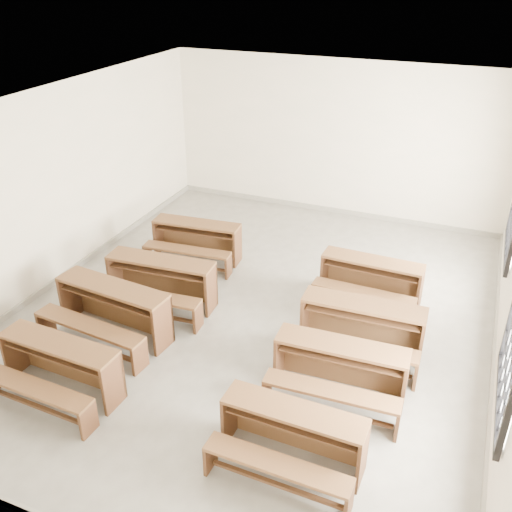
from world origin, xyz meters
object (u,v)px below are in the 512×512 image
at_px(desk_set_5, 340,367).
at_px(desk_set_0, 59,364).
at_px(desk_set_4, 292,434).
at_px(desk_set_2, 160,279).
at_px(desk_set_3, 196,238).
at_px(desk_set_7, 371,278).
at_px(desk_set_1, 112,307).
at_px(desk_set_6, 362,325).

bearing_deg(desk_set_5, desk_set_0, -161.00).
bearing_deg(desk_set_4, desk_set_2, 144.08).
bearing_deg(desk_set_3, desk_set_0, -94.02).
bearing_deg(desk_set_0, desk_set_7, 51.39).
distance_m(desk_set_0, desk_set_1, 1.30).
height_order(desk_set_4, desk_set_6, desk_set_6).
bearing_deg(desk_set_1, desk_set_5, 5.54).
distance_m(desk_set_2, desk_set_3, 1.57).
distance_m(desk_set_2, desk_set_6, 3.21).
xyz_separation_m(desk_set_2, desk_set_3, (-0.18, 1.56, -0.04)).
distance_m(desk_set_0, desk_set_3, 3.83).
xyz_separation_m(desk_set_2, desk_set_6, (3.21, -0.01, -0.01)).
bearing_deg(desk_set_7, desk_set_6, -81.01).
height_order(desk_set_1, desk_set_7, desk_set_1).
xyz_separation_m(desk_set_4, desk_set_5, (0.19, 1.26, 0.02)).
bearing_deg(desk_set_0, desk_set_2, 89.59).
xyz_separation_m(desk_set_3, desk_set_4, (3.15, -3.81, -0.00)).
bearing_deg(desk_set_3, desk_set_4, -55.52).
xyz_separation_m(desk_set_3, desk_set_7, (3.22, -0.20, 0.00)).
bearing_deg(desk_set_3, desk_set_6, -29.94).
relative_size(desk_set_5, desk_set_7, 1.04).
bearing_deg(desk_set_5, desk_set_7, 90.58).
xyz_separation_m(desk_set_2, desk_set_4, (2.97, -2.26, -0.04)).
xyz_separation_m(desk_set_5, desk_set_7, (-0.12, 2.35, -0.01)).
distance_m(desk_set_4, desk_set_6, 2.26).
height_order(desk_set_2, desk_set_6, desk_set_2).
distance_m(desk_set_3, desk_set_4, 4.95).
xyz_separation_m(desk_set_0, desk_set_1, (-0.11, 1.29, 0.04)).
xyz_separation_m(desk_set_6, desk_set_7, (-0.17, 1.37, -0.03)).
distance_m(desk_set_0, desk_set_5, 3.51).
distance_m(desk_set_1, desk_set_7, 4.01).
bearing_deg(desk_set_4, desk_set_3, 130.89).
height_order(desk_set_2, desk_set_3, desk_set_2).
height_order(desk_set_6, desk_set_7, desk_set_6).
height_order(desk_set_2, desk_set_7, desk_set_2).
xyz_separation_m(desk_set_1, desk_set_7, (3.26, 2.34, -0.05)).
height_order(desk_set_0, desk_set_1, desk_set_1).
relative_size(desk_set_0, desk_set_2, 0.93).
distance_m(desk_set_6, desk_set_7, 1.38).
distance_m(desk_set_4, desk_set_5, 1.28).
relative_size(desk_set_1, desk_set_5, 1.10).
xyz_separation_m(desk_set_5, desk_set_6, (0.05, 0.98, 0.01)).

